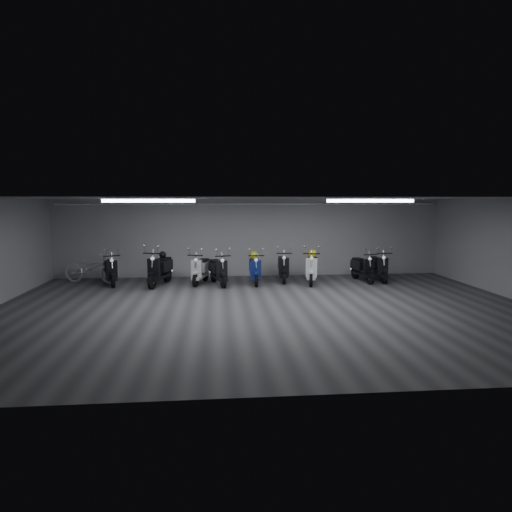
{
  "coord_description": "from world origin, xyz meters",
  "views": [
    {
      "loc": [
        -1.22,
        -10.84,
        2.75
      ],
      "look_at": [
        -0.03,
        2.5,
        1.05
      ],
      "focal_mm": 30.77,
      "sensor_mm": 36.0,
      "label": 1
    }
  ],
  "objects": [
    {
      "name": "helmet_0",
      "position": [
        1.97,
        3.56,
        0.97
      ],
      "size": [
        0.28,
        0.28,
        0.28
      ],
      "primitive_type": "sphere",
      "color": "yellow",
      "rests_on": "scooter_6"
    },
    {
      "name": "scooter_5",
      "position": [
        1.02,
        3.84,
        0.64
      ],
      "size": [
        0.73,
        1.76,
        1.27
      ],
      "primitive_type": null,
      "rotation": [
        0.0,
        0.0,
        -0.09
      ],
      "color": "black",
      "rests_on": "floor"
    },
    {
      "name": "helmet_2",
      "position": [
        0.02,
        3.68,
        0.91
      ],
      "size": [
        0.28,
        0.28,
        0.28
      ],
      "primitive_type": "sphere",
      "color": "#E1F40E",
      "rests_on": "scooter_4"
    },
    {
      "name": "conduit",
      "position": [
        0.0,
        4.92,
        2.62
      ],
      "size": [
        13.6,
        0.05,
        0.05
      ],
      "primitive_type": "cylinder",
      "rotation": [
        0.0,
        1.57,
        0.0
      ],
      "color": "white",
      "rests_on": "back_wall"
    },
    {
      "name": "scooter_2",
      "position": [
        -1.78,
        3.61,
        0.63
      ],
      "size": [
        0.98,
        1.78,
        1.26
      ],
      "primitive_type": null,
      "rotation": [
        0.0,
        0.0,
        -0.26
      ],
      "color": "silver",
      "rests_on": "floor"
    },
    {
      "name": "back_wall",
      "position": [
        0.0,
        5.0,
        1.4
      ],
      "size": [
        14.0,
        0.01,
        2.8
      ],
      "primitive_type": "cube",
      "color": "#98989B",
      "rests_on": "ground"
    },
    {
      "name": "scooter_6",
      "position": [
        1.91,
        3.32,
        0.67
      ],
      "size": [
        1.02,
        1.88,
        1.33
      ],
      "primitive_type": null,
      "rotation": [
        0.0,
        0.0,
        -0.25
      ],
      "color": "white",
      "rests_on": "floor"
    },
    {
      "name": "fluor_strip_right",
      "position": [
        3.0,
        1.0,
        2.74
      ],
      "size": [
        2.4,
        0.18,
        0.08
      ],
      "primitive_type": "cube",
      "color": "white",
      "rests_on": "ceiling"
    },
    {
      "name": "fluor_strip_left",
      "position": [
        -3.0,
        1.0,
        2.74
      ],
      "size": [
        2.4,
        0.18,
        0.08
      ],
      "primitive_type": "cube",
      "color": "white",
      "rests_on": "ceiling"
    },
    {
      "name": "scooter_4",
      "position": [
        0.02,
        3.45,
        0.63
      ],
      "size": [
        0.58,
        1.69,
        1.25
      ],
      "primitive_type": null,
      "rotation": [
        0.0,
        0.0,
        -0.01
      ],
      "color": "navy",
      "rests_on": "floor"
    },
    {
      "name": "front_wall",
      "position": [
        0.0,
        -5.0,
        1.4
      ],
      "size": [
        14.0,
        0.01,
        2.8
      ],
      "primitive_type": "cube",
      "color": "#98989B",
      "rests_on": "ground"
    },
    {
      "name": "ceiling",
      "position": [
        0.0,
        0.0,
        2.8
      ],
      "size": [
        14.0,
        10.0,
        0.01
      ],
      "primitive_type": "cube",
      "color": "gray",
      "rests_on": "ground"
    },
    {
      "name": "bicycle",
      "position": [
        -5.41,
        4.07,
        0.63
      ],
      "size": [
        2.05,
        1.18,
        1.26
      ],
      "primitive_type": "imported",
      "rotation": [
        0.0,
        0.0,
        1.3
      ],
      "color": "silver",
      "rests_on": "floor"
    },
    {
      "name": "scooter_3",
      "position": [
        -1.2,
        3.33,
        0.63
      ],
      "size": [
        1.01,
        1.79,
        1.27
      ],
      "primitive_type": null,
      "rotation": [
        0.0,
        0.0,
        0.28
      ],
      "color": "black",
      "rests_on": "floor"
    },
    {
      "name": "floor",
      "position": [
        0.0,
        0.0,
        -0.01
      ],
      "size": [
        14.0,
        10.0,
        0.01
      ],
      "primitive_type": "cube",
      "color": "#3A3A3C",
      "rests_on": "ground"
    },
    {
      "name": "scooter_1",
      "position": [
        -3.08,
        3.39,
        0.7
      ],
      "size": [
        1.11,
        1.98,
        1.4
      ],
      "primitive_type": null,
      "rotation": [
        0.0,
        0.0,
        -0.27
      ],
      "color": "black",
      "rests_on": "floor"
    },
    {
      "name": "helmet_1",
      "position": [
        -3.01,
        3.65,
        0.98
      ],
      "size": [
        0.23,
        0.23,
        0.23
      ],
      "primitive_type": "sphere",
      "color": "black",
      "rests_on": "scooter_1"
    },
    {
      "name": "scooter_8",
      "position": [
        4.26,
        3.59,
        0.63
      ],
      "size": [
        0.61,
        1.71,
        1.27
      ],
      "primitive_type": null,
      "rotation": [
        0.0,
        0.0,
        0.02
      ],
      "color": "black",
      "rests_on": "floor"
    },
    {
      "name": "scooter_7",
      "position": [
        3.71,
        3.53,
        0.61
      ],
      "size": [
        0.79,
        1.71,
        1.23
      ],
      "primitive_type": null,
      "rotation": [
        0.0,
        0.0,
        0.15
      ],
      "color": "black",
      "rests_on": "floor"
    },
    {
      "name": "scooter_0",
      "position": [
        -4.71,
        3.68,
        0.63
      ],
      "size": [
        1.1,
        1.79,
        1.27
      ],
      "primitive_type": null,
      "rotation": [
        0.0,
        0.0,
        0.34
      ],
      "color": "black",
      "rests_on": "floor"
    }
  ]
}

